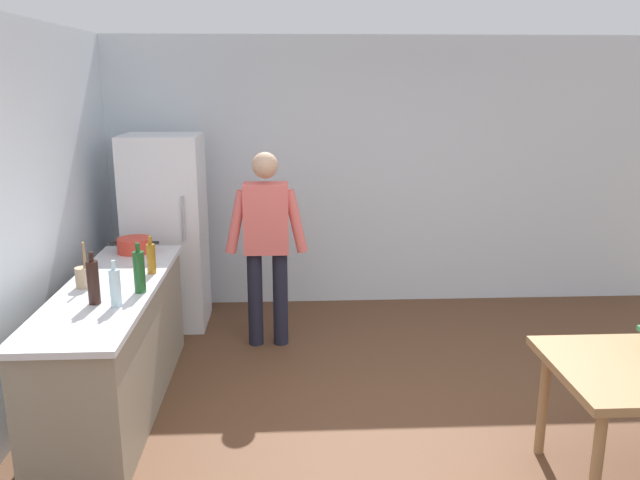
% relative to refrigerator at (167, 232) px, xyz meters
% --- Properties ---
extents(ground_plane, '(14.00, 14.00, 0.00)m').
position_rel_refrigerator_xyz_m(ground_plane, '(1.90, -2.40, -0.90)').
color(ground_plane, brown).
extents(wall_back, '(6.40, 0.12, 2.70)m').
position_rel_refrigerator_xyz_m(wall_back, '(1.90, 0.60, 0.45)').
color(wall_back, silver).
rests_on(wall_back, ground_plane).
extents(kitchen_counter, '(0.64, 2.20, 0.90)m').
position_rel_refrigerator_xyz_m(kitchen_counter, '(-0.10, -1.60, -0.45)').
color(kitchen_counter, gray).
rests_on(kitchen_counter, ground_plane).
extents(refrigerator, '(0.70, 0.67, 1.80)m').
position_rel_refrigerator_xyz_m(refrigerator, '(0.00, 0.00, 0.00)').
color(refrigerator, white).
rests_on(refrigerator, ground_plane).
extents(person, '(0.70, 0.22, 1.70)m').
position_rel_refrigerator_xyz_m(person, '(0.95, -0.55, 0.08)').
color(person, '#1E1E2D').
rests_on(person, ground_plane).
extents(cooking_pot, '(0.40, 0.28, 0.12)m').
position_rel_refrigerator_xyz_m(cooking_pot, '(-0.13, -0.71, 0.06)').
color(cooking_pot, red).
rests_on(cooking_pot, kitchen_counter).
extents(utensil_jar, '(0.11, 0.11, 0.32)m').
position_rel_refrigerator_xyz_m(utensil_jar, '(-0.27, -1.61, 0.08)').
color(utensil_jar, tan).
rests_on(utensil_jar, kitchen_counter).
extents(bottle_oil_amber, '(0.06, 0.06, 0.28)m').
position_rel_refrigerator_xyz_m(bottle_oil_amber, '(0.13, -1.31, 0.12)').
color(bottle_oil_amber, '#996619').
rests_on(bottle_oil_amber, kitchen_counter).
extents(bottle_wine_green, '(0.08, 0.08, 0.34)m').
position_rel_refrigerator_xyz_m(bottle_wine_green, '(0.14, -1.73, 0.15)').
color(bottle_wine_green, '#1E5123').
rests_on(bottle_wine_green, kitchen_counter).
extents(bottle_water_clear, '(0.07, 0.07, 0.30)m').
position_rel_refrigerator_xyz_m(bottle_water_clear, '(0.05, -2.00, 0.13)').
color(bottle_water_clear, silver).
rests_on(bottle_water_clear, kitchen_counter).
extents(bottle_wine_dark, '(0.08, 0.08, 0.34)m').
position_rel_refrigerator_xyz_m(bottle_wine_dark, '(-0.10, -1.95, 0.15)').
color(bottle_wine_dark, black).
rests_on(bottle_wine_dark, kitchen_counter).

